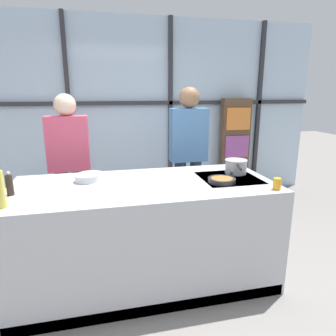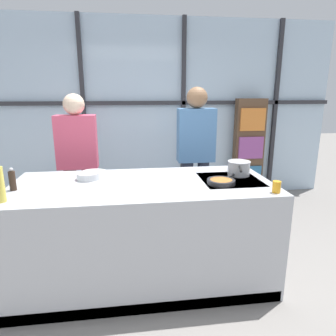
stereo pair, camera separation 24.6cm
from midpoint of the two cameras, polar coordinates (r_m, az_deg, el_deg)
ground_plane at (r=3.04m, az=-2.02°, el=-20.01°), size 18.00×18.00×0.00m
back_window_wall at (r=4.78m, az=-4.91°, el=10.63°), size 6.40×0.10×2.80m
bookshelf at (r=5.10m, az=16.47°, el=3.55°), size 0.48×0.19×1.61m
demo_island at (r=2.80m, az=-2.07°, el=-12.09°), size 2.27×1.00×0.94m
spectator_far_left at (r=3.59m, az=-14.94°, el=1.76°), size 0.45×0.24×1.69m
spectator_center_left at (r=3.67m, az=7.24°, el=3.24°), size 0.45×0.25×1.77m
frying_pan at (r=2.65m, az=12.79°, el=-2.52°), size 0.35×0.36×0.04m
saucepan at (r=2.95m, az=15.68°, el=0.01°), size 0.21×0.39×0.14m
white_plate at (r=2.98m, az=-11.73°, el=-0.89°), size 0.27×0.27×0.01m
mixing_bowl at (r=2.78m, az=-12.53°, el=-1.47°), size 0.20×0.20×0.06m
pepper_grinder at (r=2.65m, az=-25.22°, el=-2.14°), size 0.05×0.05×0.19m
juice_glass_near at (r=2.55m, az=22.62°, el=-3.38°), size 0.07×0.07×0.09m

